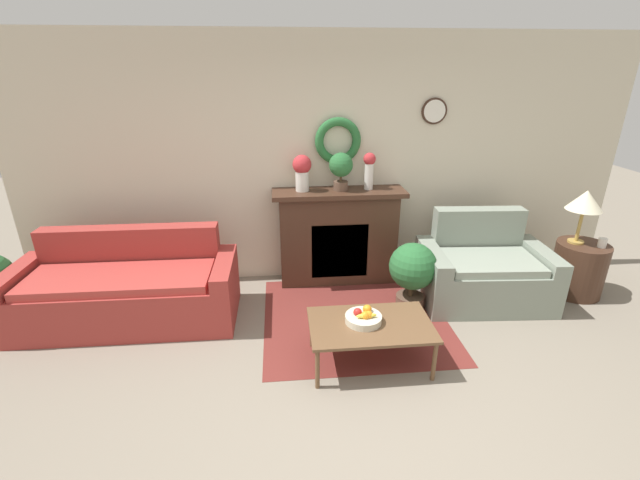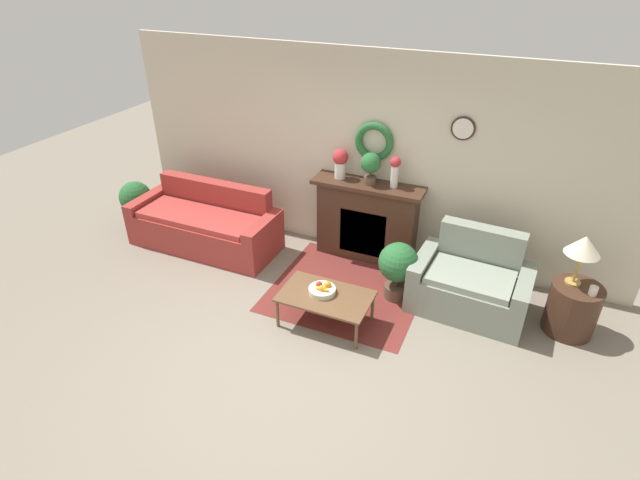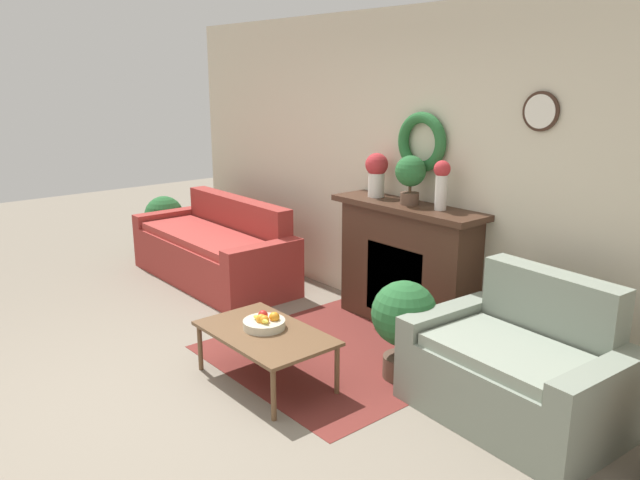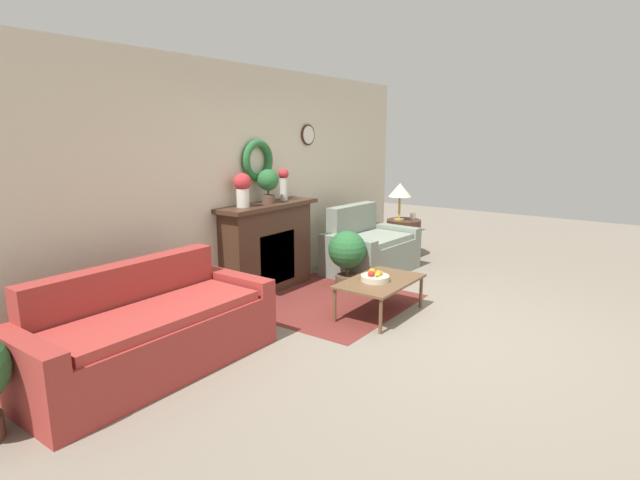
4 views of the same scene
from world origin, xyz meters
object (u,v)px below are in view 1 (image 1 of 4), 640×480
(side_table_by_loveseat, at_px, (578,269))
(mug, at_px, (602,243))
(loveseat_right, at_px, (483,271))
(potted_plant_on_mantel, at_px, (341,167))
(coffee_table, at_px, (370,327))
(vase_on_mantel_left, at_px, (302,170))
(vase_on_mantel_right, at_px, (369,168))
(couch_left, at_px, (127,290))
(fireplace, at_px, (338,236))
(table_lamp, at_px, (585,202))
(potted_plant_floor_by_loveseat, at_px, (412,271))
(fruit_bowl, at_px, (364,317))

(side_table_by_loveseat, distance_m, mug, 0.37)
(loveseat_right, bearing_deg, potted_plant_on_mantel, 162.96)
(coffee_table, distance_m, vase_on_mantel_left, 1.88)
(coffee_table, relative_size, vase_on_mantel_right, 2.54)
(loveseat_right, relative_size, mug, 13.92)
(couch_left, height_order, vase_on_mantel_left, vase_on_mantel_left)
(mug, bearing_deg, side_table_by_loveseat, 142.13)
(fireplace, distance_m, vase_on_mantel_right, 0.84)
(coffee_table, bearing_deg, potted_plant_on_mantel, 91.69)
(couch_left, relative_size, loveseat_right, 1.54)
(vase_on_mantel_left, relative_size, potted_plant_on_mantel, 0.95)
(couch_left, relative_size, mug, 21.45)
(fireplace, bearing_deg, vase_on_mantel_left, 179.21)
(loveseat_right, xyz_separation_m, side_table_by_loveseat, (1.09, 0.00, -0.03))
(side_table_by_loveseat, bearing_deg, vase_on_mantel_right, 165.63)
(vase_on_mantel_right, bearing_deg, table_lamp, -13.47)
(couch_left, height_order, table_lamp, table_lamp)
(loveseat_right, xyz_separation_m, table_lamp, (1.02, 0.06, 0.73))
(fireplace, height_order, potted_plant_on_mantel, potted_plant_on_mantel)
(fireplace, height_order, vase_on_mantel_right, vase_on_mantel_right)
(mug, bearing_deg, vase_on_mantel_right, 164.22)
(coffee_table, relative_size, potted_plant_floor_by_loveseat, 1.38)
(fireplace, height_order, coffee_table, fireplace)
(mug, bearing_deg, table_lamp, 141.84)
(fruit_bowl, distance_m, potted_plant_floor_by_loveseat, 1.00)
(couch_left, distance_m, vase_on_mantel_right, 2.76)
(coffee_table, bearing_deg, mug, 18.37)
(potted_plant_on_mantel, bearing_deg, fruit_bowl, -90.30)
(side_table_by_loveseat, height_order, potted_plant_on_mantel, potted_plant_on_mantel)
(coffee_table, distance_m, mug, 2.79)
(mug, xyz_separation_m, potted_plant_on_mantel, (-2.68, 0.65, 0.71))
(fireplace, xyz_separation_m, mug, (2.69, -0.66, 0.08))
(couch_left, bearing_deg, fruit_bowl, -21.67)
(side_table_by_loveseat, height_order, mug, mug)
(potted_plant_floor_by_loveseat, bearing_deg, coffee_table, -126.54)
(coffee_table, relative_size, vase_on_mantel_left, 2.61)
(vase_on_mantel_left, height_order, potted_plant_on_mantel, potted_plant_on_mantel)
(mug, distance_m, vase_on_mantel_right, 2.55)
(mug, relative_size, potted_plant_floor_by_loveseat, 0.13)
(fireplace, height_order, potted_plant_floor_by_loveseat, fireplace)
(loveseat_right, xyz_separation_m, mug, (1.21, -0.09, 0.32))
(vase_on_mantel_right, bearing_deg, couch_left, -165.85)
(fruit_bowl, height_order, vase_on_mantel_right, vase_on_mantel_right)
(coffee_table, relative_size, fruit_bowl, 3.32)
(table_lamp, height_order, vase_on_mantel_right, vase_on_mantel_right)
(coffee_table, bearing_deg, side_table_by_loveseat, 21.06)
(loveseat_right, relative_size, potted_plant_floor_by_loveseat, 1.85)
(mug, bearing_deg, fruit_bowl, -162.58)
(fireplace, relative_size, coffee_table, 1.44)
(couch_left, bearing_deg, vase_on_mantel_left, 20.01)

